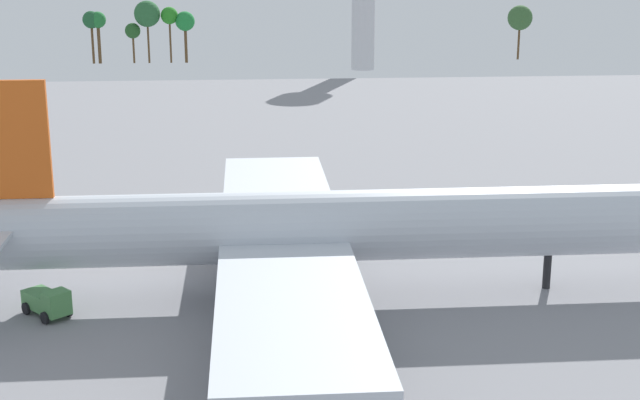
% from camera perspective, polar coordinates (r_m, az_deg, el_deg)
% --- Properties ---
extents(ground_plane, '(274.50, 274.50, 0.00)m').
position_cam_1_polar(ground_plane, '(80.38, 0.00, -5.90)').
color(ground_plane, gray).
extents(cargo_airplane, '(68.62, 58.92, 19.03)m').
position_cam_1_polar(cargo_airplane, '(78.33, -0.31, -1.71)').
color(cargo_airplane, silver).
rests_on(cargo_airplane, ground_plane).
extents(maintenance_van, '(4.61, 4.81, 2.52)m').
position_cam_1_polar(maintenance_van, '(78.66, -16.57, -6.07)').
color(maintenance_van, '#4C8C4C').
rests_on(maintenance_van, ground_plane).
extents(tree_line_backdrop, '(119.32, 6.80, 16.15)m').
position_cam_1_polar(tree_line_backdrop, '(246.46, -4.49, 11.17)').
color(tree_line_backdrop, '#51381E').
rests_on(tree_line_backdrop, ground_plane).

